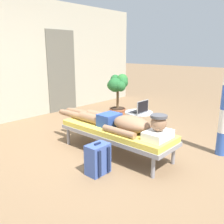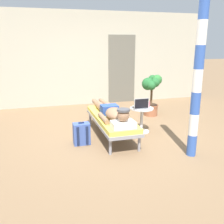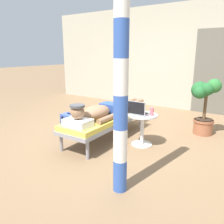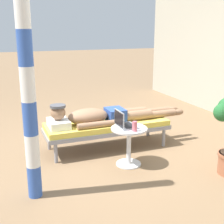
% 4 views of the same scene
% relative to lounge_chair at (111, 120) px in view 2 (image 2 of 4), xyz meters
% --- Properties ---
extents(ground_plane, '(40.00, 40.00, 0.00)m').
position_rel_lounge_chair_xyz_m(ground_plane, '(0.02, 0.07, -0.35)').
color(ground_plane, '#846647').
extents(house_wall_back, '(7.60, 0.20, 2.70)m').
position_rel_lounge_chair_xyz_m(house_wall_back, '(-0.00, 2.96, 1.00)').
color(house_wall_back, '#B2AD99').
rests_on(house_wall_back, ground).
extents(house_door_panel, '(0.84, 0.03, 2.04)m').
position_rel_lounge_chair_xyz_m(house_door_panel, '(1.16, 2.85, 0.67)').
color(house_door_panel, '#625F54').
rests_on(house_door_panel, ground).
extents(lounge_chair, '(0.62, 1.89, 0.42)m').
position_rel_lounge_chair_xyz_m(lounge_chair, '(0.00, 0.00, 0.00)').
color(lounge_chair, gray).
rests_on(lounge_chair, ground).
extents(person_reclining, '(0.53, 2.17, 0.33)m').
position_rel_lounge_chair_xyz_m(person_reclining, '(0.00, -0.07, 0.17)').
color(person_reclining, white).
rests_on(person_reclining, lounge_chair).
extents(side_table, '(0.48, 0.48, 0.52)m').
position_rel_lounge_chair_xyz_m(side_table, '(0.67, 0.06, 0.01)').
color(side_table, silver).
rests_on(side_table, ground).
extents(laptop, '(0.31, 0.24, 0.23)m').
position_rel_lounge_chair_xyz_m(laptop, '(0.61, 0.01, 0.24)').
color(laptop, '#A5A8AD').
rests_on(laptop, side_table).
extents(drink_glass, '(0.06, 0.06, 0.13)m').
position_rel_lounge_chair_xyz_m(drink_glass, '(0.82, 0.07, 0.24)').
color(drink_glass, '#D86672').
rests_on(drink_glass, side_table).
extents(backpack, '(0.30, 0.26, 0.42)m').
position_rel_lounge_chair_xyz_m(backpack, '(-0.64, -0.24, -0.15)').
color(backpack, '#3F59A5').
rests_on(backpack, ground).
extents(potted_plant, '(0.51, 0.52, 1.04)m').
position_rel_lounge_chair_xyz_m(potted_plant, '(1.38, 1.15, 0.29)').
color(potted_plant, '#9E5B3D').
rests_on(potted_plant, ground).
extents(porch_post, '(0.15, 0.15, 2.50)m').
position_rel_lounge_chair_xyz_m(porch_post, '(1.04, -1.23, 0.90)').
color(porch_post, '#3359B2').
rests_on(porch_post, ground).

